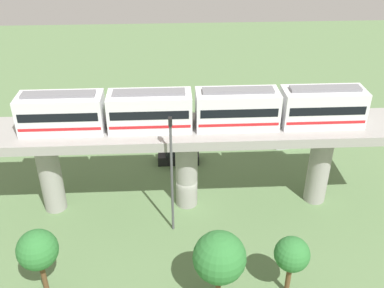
# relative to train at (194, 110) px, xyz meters

# --- Properties ---
(ground_plane) EXTENTS (120.00, 120.00, 0.00)m
(ground_plane) POSITION_rel_train_xyz_m (0.00, 0.61, -9.33)
(ground_plane) COLOR #5B7A4C
(viaduct) EXTENTS (5.20, 35.80, 7.80)m
(viaduct) POSITION_rel_train_xyz_m (0.00, 0.61, -3.25)
(viaduct) COLOR #999691
(viaduct) RESTS_ON ground
(train) EXTENTS (2.64, 27.45, 3.24)m
(train) POSITION_rel_train_xyz_m (0.00, 0.00, 0.00)
(train) COLOR silver
(train) RESTS_ON viaduct
(parked_car_black) EXTENTS (1.84, 4.22, 1.76)m
(parked_car_black) POSITION_rel_train_xyz_m (6.93, 1.20, -8.59)
(parked_car_black) COLOR black
(parked_car_black) RESTS_ON ground
(parked_car_silver) EXTENTS (2.26, 4.38, 1.76)m
(parked_car_silver) POSITION_rel_train_xyz_m (9.72, -11.43, -8.59)
(parked_car_silver) COLOR #B2B5BA
(parked_car_silver) RESTS_ON ground
(parked_car_white) EXTENTS (2.70, 4.50, 1.76)m
(parked_car_white) POSITION_rel_train_xyz_m (11.13, 4.90, -8.59)
(parked_car_white) COLOR white
(parked_car_white) RESTS_ON ground
(tree_near_viaduct) EXTENTS (2.78, 2.78, 5.25)m
(tree_near_viaduct) POSITION_rel_train_xyz_m (-9.40, 10.94, -5.51)
(tree_near_viaduct) COLOR brown
(tree_near_viaduct) RESTS_ON ground
(tree_mid_lot) EXTENTS (3.53, 3.53, 5.73)m
(tree_mid_lot) POSITION_rel_train_xyz_m (-10.84, -1.07, -5.39)
(tree_mid_lot) COLOR brown
(tree_mid_lot) RESTS_ON ground
(tree_far_corner) EXTENTS (2.41, 2.41, 4.82)m
(tree_far_corner) POSITION_rel_train_xyz_m (-10.46, -5.97, -5.77)
(tree_far_corner) COLOR brown
(tree_far_corner) RESTS_ON ground
(signal_post) EXTENTS (0.44, 0.28, 10.40)m
(signal_post) POSITION_rel_train_xyz_m (-3.40, 1.89, -3.61)
(signal_post) COLOR #4C4C51
(signal_post) RESTS_ON ground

